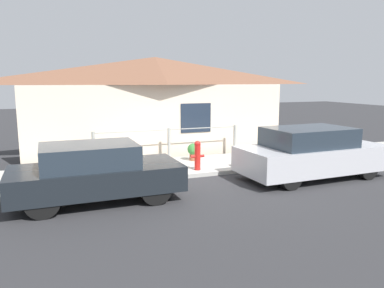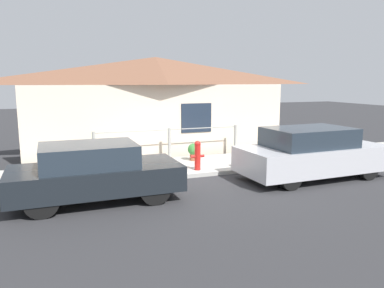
{
  "view_description": "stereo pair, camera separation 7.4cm",
  "coord_description": "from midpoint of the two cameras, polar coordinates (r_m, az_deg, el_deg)",
  "views": [
    {
      "loc": [
        -3.58,
        -9.37,
        2.66
      ],
      "look_at": [
        0.1,
        0.3,
        0.9
      ],
      "focal_mm": 35.0,
      "sensor_mm": 36.0,
      "label": 1
    },
    {
      "loc": [
        -3.51,
        -9.39,
        2.66
      ],
      "look_at": [
        0.1,
        0.3,
        0.9
      ],
      "focal_mm": 35.0,
      "sensor_mm": 36.0,
      "label": 2
    }
  ],
  "objects": [
    {
      "name": "car_right",
      "position": [
        10.75,
        17.54,
        -1.32
      ],
      "size": [
        4.17,
        1.87,
        1.4
      ],
      "rotation": [
        0.0,
        0.0,
        0.03
      ],
      "color": "#B7B7BC",
      "rests_on": "ground_plane"
    },
    {
      "name": "ground_plane",
      "position": [
        10.37,
        -0.12,
        -5.2
      ],
      "size": [
        60.0,
        60.0,
        0.0
      ],
      "primitive_type": "plane",
      "color": "#2D2D30"
    },
    {
      "name": "house",
      "position": [
        13.46,
        -5.64,
        10.15
      ],
      "size": [
        9.39,
        2.23,
        3.48
      ],
      "color": "beige",
      "rests_on": "ground_plane"
    },
    {
      "name": "car_left",
      "position": [
        8.53,
        -14.83,
        -4.2
      ],
      "size": [
        3.7,
        1.68,
        1.3
      ],
      "rotation": [
        0.0,
        0.0,
        0.01
      ],
      "color": "black",
      "rests_on": "ground_plane"
    },
    {
      "name": "potted_plant_near_hydrant",
      "position": [
        12.02,
        0.03,
        -1.05
      ],
      "size": [
        0.38,
        0.38,
        0.55
      ],
      "color": "#9E5638",
      "rests_on": "sidewalk"
    },
    {
      "name": "fence",
      "position": [
        12.22,
        -3.69,
        0.33
      ],
      "size": [
        4.9,
        0.1,
        1.02
      ],
      "color": "#999993",
      "rests_on": "sidewalk"
    },
    {
      "name": "sidewalk",
      "position": [
        11.41,
        -2.17,
        -3.53
      ],
      "size": [
        24.0,
        2.3,
        0.11
      ],
      "color": "#B2AFA8",
      "rests_on": "ground_plane"
    },
    {
      "name": "potted_plant_by_fence",
      "position": [
        11.17,
        -15.14,
        -2.41
      ],
      "size": [
        0.35,
        0.35,
        0.53
      ],
      "color": "#9E5638",
      "rests_on": "sidewalk"
    },
    {
      "name": "fire_hydrant",
      "position": [
        10.72,
        0.65,
        -1.64
      ],
      "size": [
        0.4,
        0.18,
        0.85
      ],
      "color": "red",
      "rests_on": "sidewalk"
    }
  ]
}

